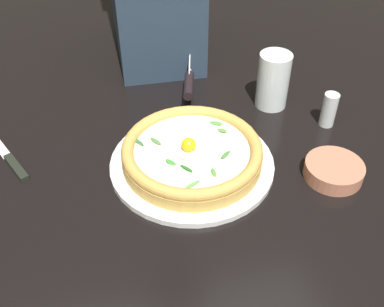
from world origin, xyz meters
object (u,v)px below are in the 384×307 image
(drinking_glass, at_px, (273,84))
(table_knife, at_px, (8,157))
(pizza, at_px, (192,152))
(pepper_shaker, at_px, (329,110))
(side_bowl, at_px, (334,170))
(pizza_cutter, at_px, (189,81))

(drinking_glass, bearing_deg, table_knife, 94.40)
(pizza, bearing_deg, pepper_shaker, -79.85)
(pizza, relative_size, side_bowl, 2.43)
(pizza_cutter, distance_m, pepper_shaker, 0.32)
(table_knife, distance_m, pepper_shaker, 0.68)
(drinking_glass, bearing_deg, pizza, 124.89)
(pizza, height_order, pizza_cutter, pizza_cutter)
(pizza_cutter, bearing_deg, drinking_glass, -117.07)
(side_bowl, height_order, pizza_cutter, pizza_cutter)
(side_bowl, xyz_separation_m, pepper_shaker, (0.16, -0.07, 0.02))
(side_bowl, height_order, drinking_glass, drinking_glass)
(side_bowl, xyz_separation_m, table_knife, (0.21, 0.61, -0.01))
(drinking_glass, bearing_deg, pepper_shaker, -139.13)
(pizza_cutter, bearing_deg, pepper_shaker, -126.18)
(pizza, relative_size, pizza_cutter, 1.80)
(table_knife, distance_m, drinking_glass, 0.59)
(pizza_cutter, height_order, drinking_glass, drinking_glass)
(table_knife, relative_size, drinking_glass, 1.81)
(pizza, height_order, pepper_shaker, pepper_shaker)
(pizza, bearing_deg, side_bowl, -111.09)
(pizza, relative_size, table_knife, 1.17)
(pizza_cutter, height_order, table_knife, pizza_cutter)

